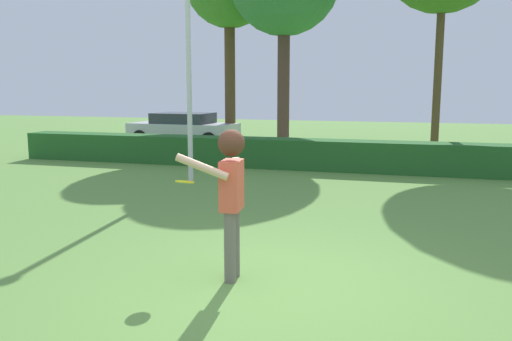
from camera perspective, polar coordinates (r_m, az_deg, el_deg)
name	(u,v)px	position (r m, az deg, el deg)	size (l,w,h in m)	color
ground_plane	(265,288)	(6.13, 0.99, -12.54)	(60.00, 60.00, 0.00)	#609040
person	(231,187)	(6.10, -2.75, -1.77)	(0.72, 0.62, 1.78)	#6D625D
frisbee	(185,182)	(6.50, -7.70, -1.22)	(0.23, 0.23, 0.08)	yellow
lamppost	(189,58)	(12.76, -7.29, 11.94)	(0.24, 0.24, 5.22)	silver
hedge_row	(352,156)	(14.54, 10.29, 1.58)	(20.18, 0.90, 0.82)	#245B24
parked_car_silver	(183,127)	(21.04, -7.84, 4.65)	(4.28, 1.98, 1.25)	#B7B7BC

